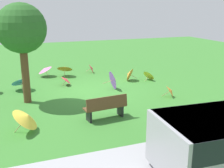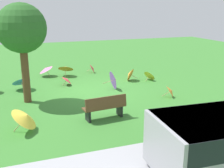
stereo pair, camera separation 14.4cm
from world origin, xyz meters
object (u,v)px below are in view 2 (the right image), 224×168
at_px(parasol_orange_0, 66,68).
at_px(parasol_yellow_1, 150,75).
at_px(parasol_orange_3, 171,91).
at_px(parasol_blue_0, 21,81).
at_px(parasol_red_2, 93,68).
at_px(parasol_yellow_2, 26,117).
at_px(parasol_red_0, 67,80).
at_px(parasol_purple_0, 114,80).
at_px(parasol_orange_1, 129,74).
at_px(shade_tree, 22,29).
at_px(parasol_pink_1, 46,69).
at_px(park_bench, 105,107).

height_order(parasol_orange_0, parasol_yellow_1, parasol_orange_0).
bearing_deg(parasol_orange_3, parasol_orange_0, -55.76).
height_order(parasol_blue_0, parasol_orange_3, parasol_blue_0).
height_order(parasol_yellow_1, parasol_red_2, parasol_yellow_1).
height_order(parasol_red_2, parasol_yellow_2, parasol_yellow_2).
distance_m(parasol_blue_0, parasol_yellow_2, 5.07).
xyz_separation_m(parasol_blue_0, parasol_orange_3, (-6.40, 3.51, -0.18)).
xyz_separation_m(parasol_red_0, parasol_yellow_2, (2.33, 5.15, 0.22)).
distance_m(parasol_yellow_2, parasol_orange_3, 6.62).
relative_size(parasol_purple_0, parasol_orange_1, 1.13).
bearing_deg(shade_tree, parasol_pink_1, -106.45).
bearing_deg(parasol_blue_0, parasol_orange_0, -141.88).
bearing_deg(parasol_orange_0, parasol_orange_1, 144.82).
height_order(shade_tree, parasol_orange_1, shade_tree).
relative_size(parasol_orange_0, parasol_red_2, 1.77).
distance_m(shade_tree, parasol_yellow_2, 4.06).
relative_size(park_bench, parasol_orange_1, 1.97).
height_order(parasol_blue_0, parasol_yellow_2, parasol_yellow_2).
height_order(parasol_blue_0, parasol_yellow_1, parasol_blue_0).
bearing_deg(parasol_blue_0, parasol_red_0, -178.06).
xyz_separation_m(parasol_pink_1, parasol_red_2, (-2.89, 0.04, -0.16)).
xyz_separation_m(parasol_red_0, parasol_orange_0, (-0.31, -1.98, 0.20)).
height_order(parasol_purple_0, parasol_orange_0, parasol_purple_0).
bearing_deg(parasol_orange_3, parasol_yellow_1, -99.33).
distance_m(parasol_purple_0, parasol_yellow_2, 5.75).
bearing_deg(park_bench, parasol_yellow_2, 3.13).
relative_size(shade_tree, parasol_blue_0, 3.82).
distance_m(parasol_orange_1, parasol_yellow_1, 1.17).
relative_size(parasol_orange_1, parasol_yellow_2, 0.73).
bearing_deg(park_bench, parasol_orange_3, -158.85).
height_order(shade_tree, parasol_yellow_2, shade_tree).
xyz_separation_m(parasol_red_0, parasol_yellow_1, (-4.60, 0.55, -0.00)).
height_order(parasol_blue_0, parasol_red_0, parasol_blue_0).
distance_m(shade_tree, parasol_orange_1, 6.48).
height_order(parasol_pink_1, parasol_purple_0, parasol_purple_0).
xyz_separation_m(parasol_pink_1, parasol_orange_3, (-4.93, 5.91, -0.16)).
bearing_deg(parasol_yellow_2, parasol_red_0, -114.33).
bearing_deg(park_bench, parasol_pink_1, -80.02).
xyz_separation_m(parasol_blue_0, parasol_pink_1, (-1.47, -2.40, -0.03)).
bearing_deg(parasol_orange_1, parasol_pink_1, -30.85).
bearing_deg(parasol_orange_3, parasol_pink_1, -50.15).
xyz_separation_m(parasol_blue_0, parasol_purple_0, (-4.42, 1.42, -0.00)).
bearing_deg(park_bench, parasol_yellow_1, -132.94).
bearing_deg(parasol_red_2, parasol_blue_0, 28.42).
height_order(parasol_purple_0, parasol_red_0, parasol_purple_0).
relative_size(parasol_orange_0, parasol_orange_3, 1.58).
distance_m(parasol_purple_0, parasol_orange_3, 2.89).
distance_m(park_bench, parasol_orange_3, 3.91).
xyz_separation_m(parasol_orange_1, parasol_yellow_2, (5.80, 4.90, 0.15)).
bearing_deg(park_bench, parasol_red_2, -102.39).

